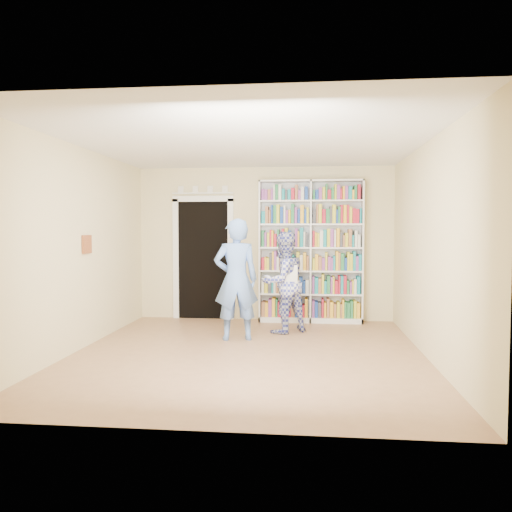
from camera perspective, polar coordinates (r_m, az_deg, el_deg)
The scene contains 11 objects.
floor at distance 6.55m, azimuth -0.96°, elevation -11.10°, with size 5.00×5.00×0.00m, color #946847.
ceiling at distance 6.45m, azimuth -0.98°, elevation 12.86°, with size 5.00×5.00×0.00m, color white.
wall_back at distance 8.85m, azimuth 0.97°, elevation 1.41°, with size 4.50×4.50×0.00m, color beige.
wall_left at distance 6.99m, azimuth -19.60°, elevation 0.81°, with size 5.00×5.00×0.00m, color beige.
wall_right at distance 6.49m, azimuth 19.17°, elevation 0.66°, with size 5.00×5.00×0.00m, color beige.
bookshelf at distance 8.66m, azimuth 6.26°, elevation 0.60°, with size 1.78×0.33×2.45m.
doorway at distance 8.99m, azimuth -6.05°, elevation 0.33°, with size 1.10×0.08×2.43m.
wall_art at distance 7.17m, azimuth -18.77°, elevation 1.27°, with size 0.03×0.25×0.25m, color maroon.
man_blue at distance 7.23m, azimuth -2.29°, elevation -2.70°, with size 0.64×0.42×1.76m, color #628CDA.
man_plaid at distance 7.75m, azimuth 3.15°, elevation -3.02°, with size 0.76×0.59×1.57m, color #333A9D.
paper_sheet at distance 7.54m, azimuth 4.03°, elevation -2.10°, with size 0.19×0.01×0.27m, color white.
Camera 1 is at (0.76, -6.31, 1.60)m, focal length 35.00 mm.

